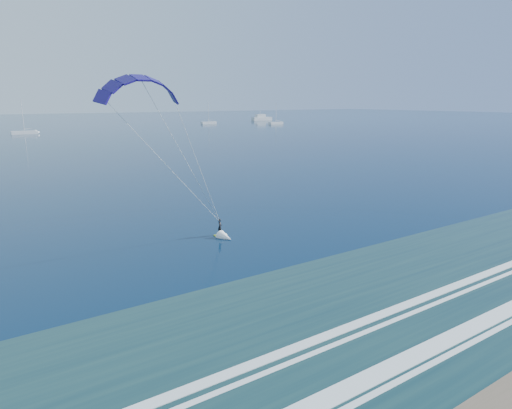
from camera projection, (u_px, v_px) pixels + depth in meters
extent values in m
cube|color=#1E423F|center=(421.00, 317.00, 27.19)|extent=(600.00, 22.00, 0.03)
cube|color=white|center=(460.00, 334.00, 25.18)|extent=(600.00, 1.10, 0.07)
cube|color=white|center=(401.00, 307.00, 28.39)|extent=(600.00, 0.70, 0.07)
cube|color=#99BC16|center=(220.00, 235.00, 43.64)|extent=(1.24, 0.40, 0.07)
imported|color=black|center=(220.00, 227.00, 43.46)|extent=(0.61, 0.67, 1.53)
cone|color=white|center=(226.00, 238.00, 42.50)|extent=(1.31, 1.74, 1.10)
cube|color=silver|center=(262.00, 119.00, 283.24)|extent=(13.51, 3.60, 1.98)
cube|color=silver|center=(260.00, 116.00, 282.27)|extent=(6.30, 2.88, 1.80)
cylinder|color=silver|center=(260.00, 113.00, 281.84)|extent=(0.16, 0.16, 2.00)
cube|color=silver|center=(24.00, 133.00, 170.30)|extent=(9.09, 2.40, 1.20)
cylinder|color=silver|center=(23.00, 116.00, 168.89)|extent=(0.18, 0.18, 11.36)
cylinder|color=silver|center=(28.00, 129.00, 170.65)|extent=(2.60, 0.12, 0.12)
cube|color=silver|center=(209.00, 123.00, 241.88)|extent=(8.39, 2.40, 1.20)
cylinder|color=silver|center=(208.00, 112.00, 240.59)|extent=(0.18, 0.18, 10.30)
cylinder|color=silver|center=(211.00, 120.00, 242.23)|extent=(2.60, 0.12, 0.12)
cube|color=silver|center=(276.00, 123.00, 238.51)|extent=(8.11, 2.40, 1.20)
cylinder|color=silver|center=(276.00, 112.00, 237.27)|extent=(0.18, 0.18, 9.87)
cylinder|color=silver|center=(278.00, 120.00, 238.86)|extent=(2.60, 0.12, 0.12)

